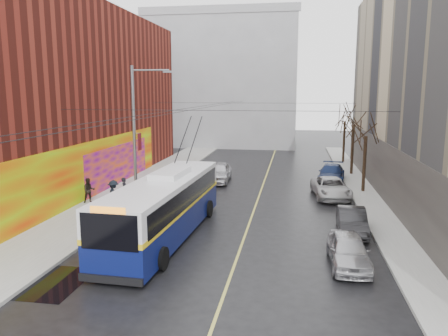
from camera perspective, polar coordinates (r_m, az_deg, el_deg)
The scene contains 22 objects.
ground at distance 18.68m, azimuth -3.71°, elevation -13.32°, with size 140.00×140.00×0.00m, color black.
sidewalk_left at distance 31.93m, azimuth -12.95°, elevation -3.54°, with size 4.00×60.00×0.15m, color gray.
sidewalk_right at distance 30.06m, azimuth 18.76°, elevation -4.66°, with size 2.00×60.00×0.15m, color gray.
lane_line at distance 31.68m, azimuth 4.63°, elevation -3.56°, with size 0.12×50.00×0.01m, color #BFB74C.
building_left at distance 36.60m, azimuth -23.98°, elevation 8.49°, with size 12.11×36.00×14.00m.
building_far at distance 62.52m, azimuth 0.12°, elevation 11.42°, with size 20.50×12.10×18.00m.
streetlight_pole at distance 28.66m, azimuth -11.37°, elevation 4.68°, with size 2.65×0.60×9.00m.
catenary_wires at distance 32.16m, azimuth -2.36°, elevation 7.91°, with size 18.00×60.00×0.22m.
tree_near at distance 33.20m, azimuth 18.12°, elevation 5.30°, with size 3.20×3.20×6.40m.
tree_mid at distance 40.10m, azimuth 16.63°, elevation 6.48°, with size 3.20×3.20×6.68m.
tree_far at distance 47.05m, azimuth 15.56°, elevation 6.84°, with size 3.20×3.20×6.57m.
puddle at distance 18.83m, azimuth -21.28°, elevation -13.80°, with size 2.24×3.24×0.01m, color black.
pigeons_flying at distance 27.31m, azimuth -5.50°, elevation 10.29°, with size 4.91×0.56×0.94m.
trolleybus at distance 22.44m, azimuth -7.78°, elevation -4.99°, with size 3.35×12.49×5.86m.
parked_car_a at distance 19.67m, azimuth 15.94°, elevation -10.31°, with size 1.63×4.04×1.38m, color #AFAFB4.
parked_car_b at distance 24.04m, azimuth 16.35°, elevation -6.68°, with size 1.40×4.02×1.33m, color black.
parked_car_c at distance 31.70m, azimuth 13.77°, elevation -2.52°, with size 2.31×5.00×1.39m, color #BBBCBD.
parked_car_d at distance 37.09m, azimuth 13.87°, elevation -0.70°, with size 2.02×4.96×1.44m, color #15234B.
following_car at distance 36.10m, azimuth -0.77°, elevation -0.54°, with size 1.93×4.80×1.63m, color #BCBCC2.
pedestrian_a at distance 29.56m, azimuth -12.83°, elevation -2.82°, with size 0.60×0.40×1.65m, color black.
pedestrian_b at distance 30.08m, azimuth -17.22°, elevation -2.82°, with size 0.79×0.62×1.63m, color black.
pedestrian_c at distance 27.99m, azimuth -14.21°, elevation -3.41°, with size 1.18×0.68×1.82m, color black.
Camera 1 is at (3.91, -16.72, 7.36)m, focal length 35.00 mm.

